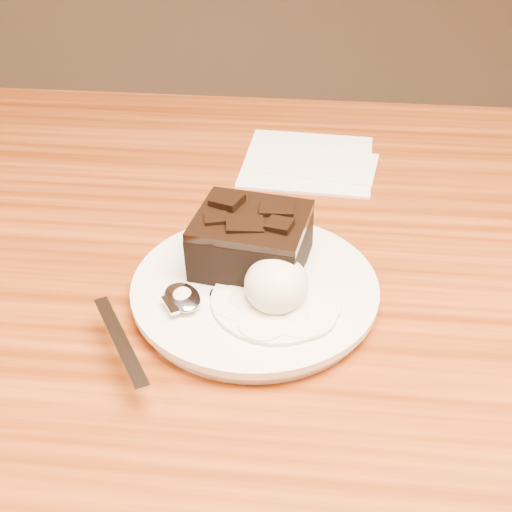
# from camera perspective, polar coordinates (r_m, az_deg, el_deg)

# --- Properties ---
(dining_table) EXTENTS (1.20, 0.80, 0.75)m
(dining_table) POSITION_cam_1_polar(r_m,az_deg,el_deg) (0.90, 5.56, -20.18)
(dining_table) COLOR #602508
(dining_table) RESTS_ON floor
(plate) EXTENTS (0.22, 0.22, 0.02)m
(plate) POSITION_cam_1_polar(r_m,az_deg,el_deg) (0.57, -0.10, -3.10)
(plate) COLOR white
(plate) RESTS_ON dining_table
(brownie) EXTENTS (0.11, 0.10, 0.05)m
(brownie) POSITION_cam_1_polar(r_m,az_deg,el_deg) (0.58, -0.40, 1.13)
(brownie) COLOR black
(brownie) RESTS_ON plate
(ice_cream_scoop) EXTENTS (0.05, 0.06, 0.05)m
(ice_cream_scoop) POSITION_cam_1_polar(r_m,az_deg,el_deg) (0.54, 1.82, -2.53)
(ice_cream_scoop) COLOR white
(ice_cream_scoop) RESTS_ON plate
(melt_puddle) EXTENTS (0.11, 0.11, 0.00)m
(melt_puddle) POSITION_cam_1_polar(r_m,az_deg,el_deg) (0.55, 1.78, -3.93)
(melt_puddle) COLOR white
(melt_puddle) RESTS_ON plate
(spoon) EXTENTS (0.11, 0.16, 0.01)m
(spoon) POSITION_cam_1_polar(r_m,az_deg,el_deg) (0.55, -6.51, -3.78)
(spoon) COLOR silver
(spoon) RESTS_ON plate
(napkin) EXTENTS (0.16, 0.16, 0.01)m
(napkin) POSITION_cam_1_polar(r_m,az_deg,el_deg) (0.80, 4.60, 8.42)
(napkin) COLOR white
(napkin) RESTS_ON dining_table
(crumb_a) EXTENTS (0.01, 0.01, 0.00)m
(crumb_a) POSITION_cam_1_polar(r_m,az_deg,el_deg) (0.55, -3.78, -3.27)
(crumb_a) COLOR black
(crumb_a) RESTS_ON plate
(crumb_b) EXTENTS (0.01, 0.01, 0.00)m
(crumb_b) POSITION_cam_1_polar(r_m,az_deg,el_deg) (0.56, 0.03, -3.12)
(crumb_b) COLOR black
(crumb_b) RESTS_ON plate
(crumb_c) EXTENTS (0.01, 0.01, 0.00)m
(crumb_c) POSITION_cam_1_polar(r_m,az_deg,el_deg) (0.55, -0.51, -3.86)
(crumb_c) COLOR black
(crumb_c) RESTS_ON plate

